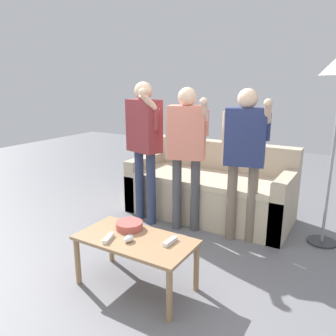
% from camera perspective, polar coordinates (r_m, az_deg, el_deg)
% --- Properties ---
extents(ground_plane, '(12.00, 12.00, 0.00)m').
position_cam_1_polar(ground_plane, '(2.90, -7.42, -18.21)').
color(ground_plane, slate).
extents(couch, '(1.88, 0.84, 0.85)m').
position_cam_1_polar(couch, '(4.00, 7.26, -3.76)').
color(couch, '#B7A88E').
rests_on(couch, ground).
extents(coffee_table, '(0.91, 0.47, 0.41)m').
position_cam_1_polar(coffee_table, '(2.61, -5.59, -13.04)').
color(coffee_table, '#997551').
rests_on(coffee_table, ground).
extents(snack_bowl, '(0.22, 0.22, 0.06)m').
position_cam_1_polar(snack_bowl, '(2.73, -6.64, -9.75)').
color(snack_bowl, '#B24C47').
rests_on(snack_bowl, coffee_table).
extents(game_remote_nunchuk, '(0.06, 0.09, 0.05)m').
position_cam_1_polar(game_remote_nunchuk, '(2.54, -6.75, -11.90)').
color(game_remote_nunchuk, white).
rests_on(game_remote_nunchuk, coffee_table).
extents(player_left, '(0.45, 0.41, 1.56)m').
position_cam_1_polar(player_left, '(3.64, -4.11, 5.42)').
color(player_left, '#2D3856').
rests_on(player_left, ground).
extents(player_center, '(0.49, 0.32, 1.51)m').
position_cam_1_polar(player_center, '(3.42, 3.21, 4.25)').
color(player_center, '#47474C').
rests_on(player_center, ground).
extents(player_right, '(0.48, 0.31, 1.51)m').
position_cam_1_polar(player_right, '(3.24, 13.02, 3.27)').
color(player_right, '#756656').
rests_on(player_right, ground).
extents(game_remote_wand_near, '(0.04, 0.15, 0.03)m').
position_cam_1_polar(game_remote_wand_near, '(2.50, 0.39, -12.45)').
color(game_remote_wand_near, white).
rests_on(game_remote_wand_near, coffee_table).
extents(game_remote_wand_far, '(0.08, 0.15, 0.03)m').
position_cam_1_polar(game_remote_wand_far, '(2.58, -10.17, -11.72)').
color(game_remote_wand_far, white).
rests_on(game_remote_wand_far, coffee_table).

